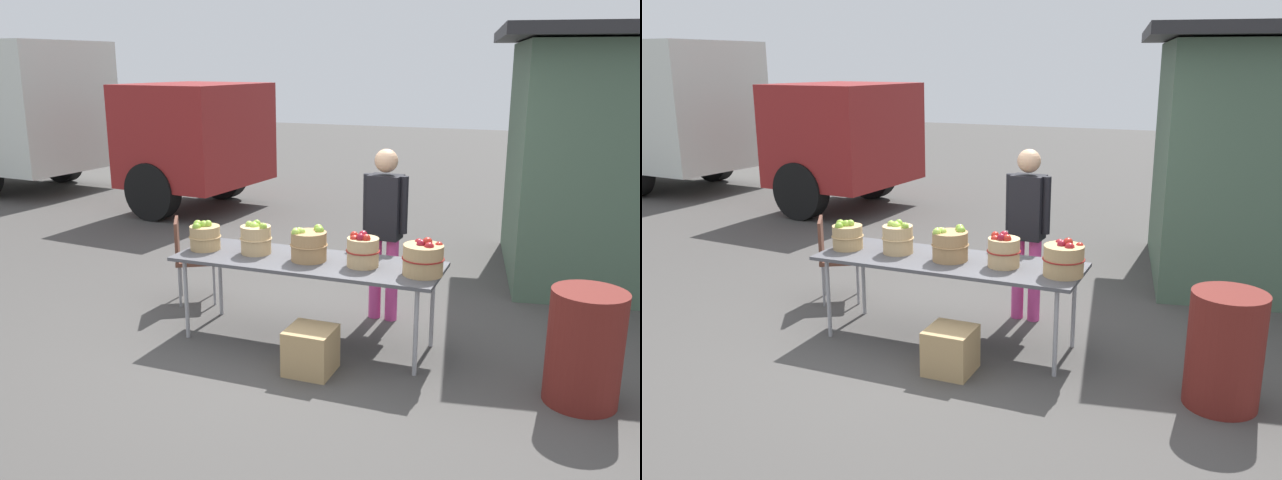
{
  "view_description": "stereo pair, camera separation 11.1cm",
  "coord_description": "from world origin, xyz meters",
  "views": [
    {
      "loc": [
        2.09,
        -5.04,
        2.38
      ],
      "look_at": [
        0.0,
        0.3,
        0.85
      ],
      "focal_mm": 37.53,
      "sensor_mm": 36.0,
      "label": 1
    },
    {
      "loc": [
        2.2,
        -5.0,
        2.38
      ],
      "look_at": [
        0.0,
        0.3,
        0.85
      ],
      "focal_mm": 37.53,
      "sensor_mm": 36.0,
      "label": 2
    }
  ],
  "objects": [
    {
      "name": "apple_basket_green_1",
      "position": [
        -0.5,
        0.03,
        0.89
      ],
      "size": [
        0.29,
        0.29,
        0.29
      ],
      "color": "tan",
      "rests_on": "market_table"
    },
    {
      "name": "apple_basket_green_0",
      "position": [
        -0.98,
        -0.02,
        0.87
      ],
      "size": [
        0.29,
        0.29,
        0.27
      ],
      "color": "tan",
      "rests_on": "market_table"
    },
    {
      "name": "folding_chair",
      "position": [
        -1.52,
        0.53,
        0.51
      ],
      "size": [
        0.55,
        0.55,
        0.86
      ],
      "rotation": [
        0.0,
        0.0,
        2.11
      ],
      "color": "brown",
      "rests_on": "ground"
    },
    {
      "name": "apple_basket_red_1",
      "position": [
        1.01,
        -0.04,
        0.88
      ],
      "size": [
        0.34,
        0.34,
        0.3
      ],
      "color": "tan",
      "rests_on": "market_table"
    },
    {
      "name": "apple_basket_red_0",
      "position": [
        0.49,
        -0.0,
        0.88
      ],
      "size": [
        0.28,
        0.28,
        0.29
      ],
      "color": "tan",
      "rests_on": "market_table"
    },
    {
      "name": "vendor_adult",
      "position": [
        0.46,
        0.78,
        0.96
      ],
      "size": [
        0.43,
        0.23,
        1.62
      ],
      "rotation": [
        0.0,
        0.0,
        3.09
      ],
      "color": "#CC3F8C",
      "rests_on": "ground"
    },
    {
      "name": "ground_plane",
      "position": [
        0.0,
        0.0,
        0.0
      ],
      "size": [
        40.0,
        40.0,
        0.0
      ],
      "primitive_type": "plane",
      "color": "#474442"
    },
    {
      "name": "produce_crate",
      "position": [
        0.25,
        -0.54,
        0.18
      ],
      "size": [
        0.36,
        0.36,
        0.36
      ],
      "primitive_type": "cube",
      "color": "tan",
      "rests_on": "ground"
    },
    {
      "name": "apple_basket_green_2",
      "position": [
        0.02,
        -0.01,
        0.89
      ],
      "size": [
        0.32,
        0.32,
        0.3
      ],
      "color": "#A87F51",
      "rests_on": "market_table"
    },
    {
      "name": "trash_barrel",
      "position": [
        2.24,
        -0.28,
        0.42
      ],
      "size": [
        0.52,
        0.52,
        0.84
      ],
      "primitive_type": "cylinder",
      "color": "maroon",
      "rests_on": "ground"
    },
    {
      "name": "box_truck",
      "position": [
        -7.37,
        4.72,
        1.49
      ],
      "size": [
        7.86,
        2.8,
        2.75
      ],
      "rotation": [
        0.0,
        0.0,
        -0.09
      ],
      "color": "silver",
      "rests_on": "ground"
    },
    {
      "name": "market_table",
      "position": [
        0.0,
        0.0,
        0.71
      ],
      "size": [
        2.3,
        0.76,
        0.75
      ],
      "color": "#4C4C51",
      "rests_on": "ground"
    }
  ]
}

